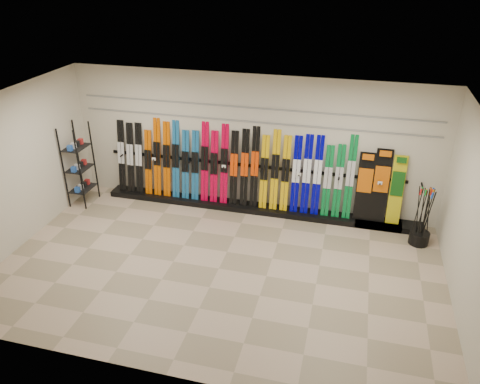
# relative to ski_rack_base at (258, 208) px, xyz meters

# --- Properties ---
(floor) EXTENTS (8.00, 8.00, 0.00)m
(floor) POSITION_rel_ski_rack_base_xyz_m (-0.22, -2.28, -0.06)
(floor) COLOR gray
(floor) RESTS_ON ground
(back_wall) EXTENTS (8.00, 0.00, 8.00)m
(back_wall) POSITION_rel_ski_rack_base_xyz_m (-0.22, 0.22, 1.44)
(back_wall) COLOR beige
(back_wall) RESTS_ON floor
(left_wall) EXTENTS (0.00, 5.00, 5.00)m
(left_wall) POSITION_rel_ski_rack_base_xyz_m (-4.22, -2.28, 1.44)
(left_wall) COLOR beige
(left_wall) RESTS_ON floor
(right_wall) EXTENTS (0.00, 5.00, 5.00)m
(right_wall) POSITION_rel_ski_rack_base_xyz_m (3.78, -2.28, 1.44)
(right_wall) COLOR beige
(right_wall) RESTS_ON floor
(ceiling) EXTENTS (8.00, 8.00, 0.00)m
(ceiling) POSITION_rel_ski_rack_base_xyz_m (-0.22, -2.28, 2.94)
(ceiling) COLOR silver
(ceiling) RESTS_ON back_wall
(ski_rack_base) EXTENTS (8.00, 0.40, 0.12)m
(ski_rack_base) POSITION_rel_ski_rack_base_xyz_m (0.00, 0.00, 0.00)
(ski_rack_base) COLOR black
(ski_rack_base) RESTS_ON floor
(skis) EXTENTS (5.36, 0.29, 1.80)m
(skis) POSITION_rel_ski_rack_base_xyz_m (-0.67, 0.08, 0.90)
(skis) COLOR black
(skis) RESTS_ON ski_rack_base
(snowboards) EXTENTS (0.94, 0.24, 1.56)m
(snowboards) POSITION_rel_ski_rack_base_xyz_m (2.53, 0.07, 0.81)
(snowboards) COLOR black
(snowboards) RESTS_ON ski_rack_base
(accessory_rack) EXTENTS (0.40, 0.60, 1.87)m
(accessory_rack) POSITION_rel_ski_rack_base_xyz_m (-3.97, -0.58, 0.87)
(accessory_rack) COLOR black
(accessory_rack) RESTS_ON floor
(pole_bin) EXTENTS (0.39, 0.39, 0.25)m
(pole_bin) POSITION_rel_ski_rack_base_xyz_m (3.38, -0.48, 0.07)
(pole_bin) COLOR black
(pole_bin) RESTS_ON floor
(ski_poles) EXTENTS (0.35, 0.30, 1.18)m
(ski_poles) POSITION_rel_ski_rack_base_xyz_m (3.38, -0.47, 0.55)
(ski_poles) COLOR black
(ski_poles) RESTS_ON pole_bin
(slatwall_rail_0) EXTENTS (7.60, 0.02, 0.03)m
(slatwall_rail_0) POSITION_rel_ski_rack_base_xyz_m (-0.22, 0.20, 1.94)
(slatwall_rail_0) COLOR gray
(slatwall_rail_0) RESTS_ON back_wall
(slatwall_rail_1) EXTENTS (7.60, 0.02, 0.03)m
(slatwall_rail_1) POSITION_rel_ski_rack_base_xyz_m (-0.22, 0.20, 2.24)
(slatwall_rail_1) COLOR gray
(slatwall_rail_1) RESTS_ON back_wall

